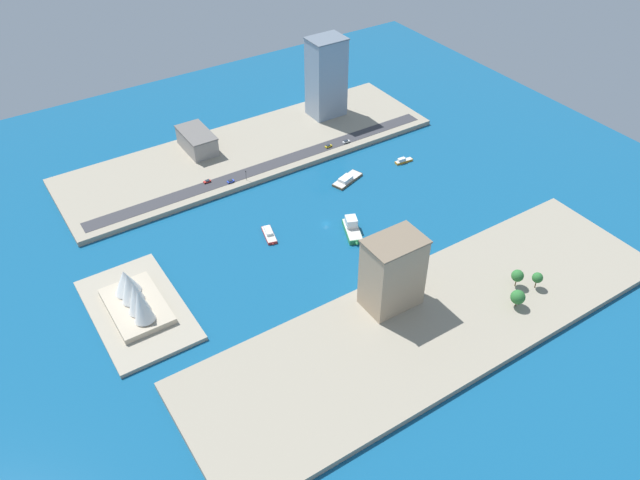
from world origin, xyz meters
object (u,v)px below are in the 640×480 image
Objects in this scene: apartment_midrise_tan at (393,273)px; hatchback_blue at (231,181)px; van_white at (346,142)px; carpark_squat_concrete at (197,141)px; pickup_red at (207,181)px; barge_flat_brown at (347,179)px; opera_landmark at (134,296)px; ferry_green_doubledeck at (352,228)px; traffic_light_waterfront at (246,174)px; water_taxi_orange at (403,161)px; tower_tall_glass at (326,77)px; tugboat_red at (269,234)px; taxi_yellow_cab at (328,146)px.

hatchback_blue is (129.71, 17.76, -17.66)m from apartment_midrise_tan.
van_white reaches higher than hatchback_blue.
pickup_red is (-37.37, 11.14, -5.38)m from carpark_squat_concrete.
carpark_squat_concrete reaches higher than barge_flat_brown.
pickup_red is 0.11× the size of opera_landmark.
ferry_green_doubledeck is 76.35m from traffic_light_waterfront.
opera_landmark reaches higher than hatchback_blue.
water_taxi_orange is 2.91× the size of hatchback_blue.
pickup_red is (81.72, 46.83, 1.25)m from ferry_green_doubledeck.
hatchback_blue is 82.94m from van_white.
pickup_red is (-33.14, 105.53, -25.98)m from tower_tall_glass.
carpark_squat_concrete is at bearing -1.96° from tugboat_red.
carpark_squat_concrete is at bearing -36.12° from opera_landmark.
tugboat_red is 3.72× the size of hatchback_blue.
taxi_yellow_cab is at bearing -15.23° from barge_flat_brown.
water_taxi_orange is 1.96× the size of traffic_light_waterfront.
water_taxi_orange is 39.90m from van_white.
tower_tall_glass is 113.62m from pickup_red.
barge_flat_brown is 0.42× the size of tower_tall_glass.
carpark_squat_concrete is (77.23, 61.49, 8.08)m from barge_flat_brown.
traffic_light_waterfront is at bearing -14.42° from tugboat_red.
tower_tall_glass is (74.86, 8.65, 28.71)m from water_taxi_orange.
hatchback_blue is at bearing 72.65° from traffic_light_waterfront.
opera_landmark is at bearing 125.42° from traffic_light_waterfront.
apartment_midrise_tan reaches higher than hatchback_blue.
tower_tall_glass reaches higher than carpark_squat_concrete.
taxi_yellow_cab is 70.36m from hatchback_blue.
opera_landmark is at bearing 121.57° from tower_tall_glass.
van_white is at bearing -67.58° from opera_landmark.
traffic_light_waterfront is (29.70, 51.99, 6.16)m from barge_flat_brown.
barge_flat_brown is 4.81× the size of taxi_yellow_cab.
hatchback_blue is at bearing 7.80° from apartment_midrise_tan.
carpark_squat_concrete reaches higher than tugboat_red.
barge_flat_brown is 0.74× the size of carpark_squat_concrete.
water_taxi_orange is at bearing -127.50° from carpark_squat_concrete.
apartment_midrise_tan is 0.97× the size of opera_landmark.
taxi_yellow_cab is at bearing 82.71° from van_white.
apartment_midrise_tan is 5.70× the size of traffic_light_waterfront.
tower_tall_glass is at bearing -24.10° from apartment_midrise_tan.
carpark_squat_concrete is (174.43, 18.27, -12.30)m from apartment_midrise_tan.
traffic_light_waterfront is at bearing 117.02° from tower_tall_glass.
barge_flat_brown is at bearing -72.70° from tugboat_red.
taxi_yellow_cab is at bearing -88.46° from hatchback_blue.
tower_tall_glass is (114.86, -58.69, 27.22)m from ferry_green_doubledeck.
pickup_red is at bearing 163.41° from carpark_squat_concrete.
ferry_green_doubledeck is at bearing 155.25° from taxi_yellow_cab.
carpark_squat_concrete is (79.09, 103.05, 8.11)m from water_taxi_orange.
opera_landmark is at bearing 100.32° from water_taxi_orange.
barge_flat_brown is at bearing -141.48° from carpark_squat_concrete.
carpark_squat_concrete is at bearing 38.52° from barge_flat_brown.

